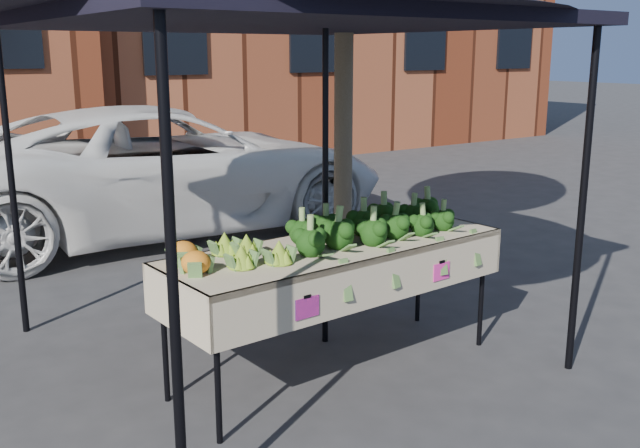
{
  "coord_description": "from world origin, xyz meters",
  "views": [
    {
      "loc": [
        -2.96,
        -3.59,
        2.14
      ],
      "look_at": [
        -0.21,
        0.28,
        1.0
      ],
      "focal_mm": 40.33,
      "sensor_mm": 36.0,
      "label": 1
    }
  ],
  "objects": [
    {
      "name": "canopy",
      "position": [
        -0.32,
        0.63,
        1.37
      ],
      "size": [
        3.16,
        3.16,
        2.74
      ],
      "primitive_type": null,
      "color": "black",
      "rests_on": "ground"
    },
    {
      "name": "street_tree",
      "position": [
        0.85,
        1.42,
        2.35
      ],
      "size": [
        2.38,
        2.38,
        4.7
      ],
      "primitive_type": null,
      "color": "#1E4C14",
      "rests_on": "ground"
    },
    {
      "name": "ground",
      "position": [
        0.0,
        0.0,
        0.0
      ],
      "size": [
        90.0,
        90.0,
        0.0
      ],
      "primitive_type": "plane",
      "color": "#2C2C2F"
    },
    {
      "name": "table",
      "position": [
        -0.21,
        0.08,
        0.45
      ],
      "size": [
        2.44,
        0.92,
        0.9
      ],
      "color": "#C1AE8F",
      "rests_on": "ground"
    },
    {
      "name": "broccoli_heap",
      "position": [
        0.12,
        0.11,
        1.02
      ],
      "size": [
        1.45,
        0.55,
        0.24
      ],
      "primitive_type": "ellipsoid",
      "color": "black",
      "rests_on": "table"
    },
    {
      "name": "cauliflower_pair",
      "position": [
        -1.24,
        0.15,
        0.98
      ],
      "size": [
        0.21,
        0.41,
        0.17
      ],
      "primitive_type": "ellipsoid",
      "color": "orange",
      "rests_on": "table"
    },
    {
      "name": "romanesco_cluster",
      "position": [
        -0.87,
        0.12,
        0.99
      ],
      "size": [
        0.41,
        0.55,
        0.18
      ],
      "primitive_type": "ellipsoid",
      "color": "#94B62D",
      "rests_on": "table"
    }
  ]
}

